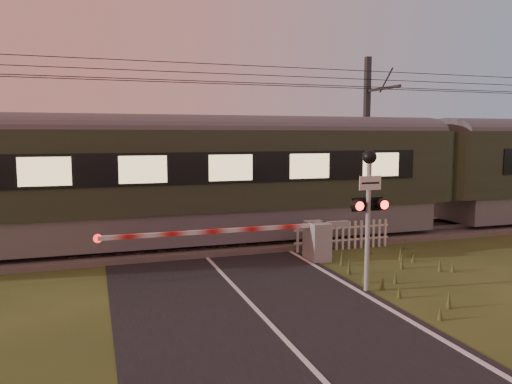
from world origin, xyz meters
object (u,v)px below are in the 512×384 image
object	(u,v)px
train	(432,172)
boom_gate	(306,239)
picket_fence	(343,235)
catenary_mast	(367,138)
crossing_signal	(369,195)

from	to	relation	value
train	boom_gate	world-z (taller)	train
picket_fence	train	bearing A→B (deg)	21.12
train	catenary_mast	distance (m)	3.05
train	crossing_signal	xyz separation A→B (m)	(-6.48, -6.06, 0.01)
train	crossing_signal	bearing A→B (deg)	-136.91
train	crossing_signal	world-z (taller)	train
boom_gate	picket_fence	xyz separation A→B (m)	(1.75, 0.96, -0.17)
picket_fence	catenary_mast	world-z (taller)	catenary_mast
crossing_signal	picket_fence	bearing A→B (deg)	69.29
train	crossing_signal	size ratio (longest dim) A/B	12.90
crossing_signal	picket_fence	distance (m)	4.83
boom_gate	catenary_mast	bearing A→B (deg)	45.31
crossing_signal	catenary_mast	distance (m)	9.69
boom_gate	train	bearing A→B (deg)	23.19
boom_gate	catenary_mast	size ratio (longest dim) A/B	1.07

